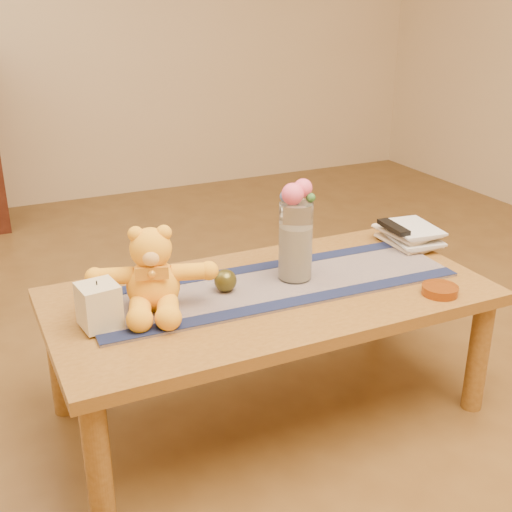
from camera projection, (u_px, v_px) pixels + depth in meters
name	position (u px, v px, depth m)	size (l,w,h in m)	color
floor	(269.00, 409.00, 2.27)	(5.50, 5.50, 0.00)	#563918
coffee_table_top	(270.00, 297.00, 2.11)	(1.40, 0.70, 0.04)	brown
table_leg_fl	(98.00, 465.00, 1.70)	(0.07, 0.07, 0.41)	brown
table_leg_fr	(478.00, 355.00, 2.20)	(0.07, 0.07, 0.41)	brown
table_leg_bl	(59.00, 359.00, 2.18)	(0.07, 0.07, 0.41)	brown
table_leg_br	(378.00, 289.00, 2.69)	(0.07, 0.07, 0.41)	brown
persian_runner	(274.00, 285.00, 2.13)	(1.20, 0.35, 0.01)	#181B43
runner_border_near	(294.00, 302.00, 2.01)	(1.20, 0.06, 0.00)	#141B3C
runner_border_far	(256.00, 267.00, 2.26)	(1.20, 0.06, 0.00)	#141B3C
teddy_bear	(152.00, 269.00, 1.93)	(0.36, 0.30, 0.24)	#FFAC20
pillar_candle	(99.00, 305.00, 1.85)	(0.11, 0.11, 0.13)	beige
candle_wick	(97.00, 283.00, 1.82)	(0.00, 0.00, 0.01)	black
glass_vase	(296.00, 241.00, 2.13)	(0.11, 0.11, 0.26)	silver
potpourri_fill	(295.00, 252.00, 2.14)	(0.09, 0.09, 0.18)	beige
rose_left	(293.00, 194.00, 2.05)	(0.07, 0.07, 0.07)	#EF5477
rose_right	(303.00, 188.00, 2.08)	(0.06, 0.06, 0.06)	#EF5477
blue_flower_back	(294.00, 191.00, 2.10)	(0.04, 0.04, 0.04)	#5270B3
blue_flower_side	(285.00, 196.00, 2.08)	(0.04, 0.04, 0.04)	#5270B3
leaf_sprig	(311.00, 198.00, 2.07)	(0.03, 0.03, 0.03)	#33662D
bronze_ball	(225.00, 281.00, 2.07)	(0.07, 0.07, 0.07)	#444016
book_bottom	(390.00, 245.00, 2.45)	(0.17, 0.22, 0.02)	beige
book_lower	(393.00, 241.00, 2.44)	(0.16, 0.22, 0.02)	beige
book_upper	(389.00, 235.00, 2.43)	(0.17, 0.22, 0.02)	beige
book_top	(393.00, 231.00, 2.43)	(0.16, 0.22, 0.02)	beige
tv_remote	(393.00, 227.00, 2.41)	(0.04, 0.16, 0.02)	black
amber_dish	(440.00, 290.00, 2.07)	(0.11, 0.11, 0.03)	#BF5914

